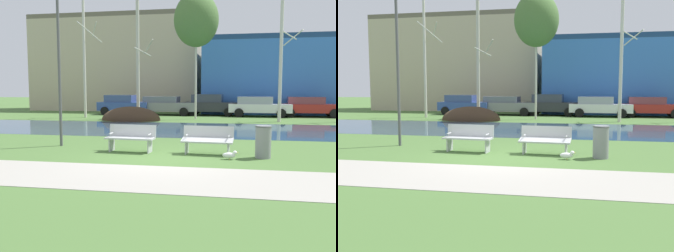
% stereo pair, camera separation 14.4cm
% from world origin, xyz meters
% --- Properties ---
extents(ground_plane, '(120.00, 120.00, 0.00)m').
position_xyz_m(ground_plane, '(0.00, 10.00, 0.00)').
color(ground_plane, '#476B33').
extents(paved_path_strip, '(60.00, 2.55, 0.01)m').
position_xyz_m(paved_path_strip, '(0.00, -2.37, 0.01)').
color(paved_path_strip, '#9E998E').
rests_on(paved_path_strip, ground).
extents(river_band, '(80.00, 6.86, 0.01)m').
position_xyz_m(river_band, '(0.00, 7.98, 0.00)').
color(river_band, '#2D475B').
rests_on(river_band, ground).
extents(soil_mound, '(3.89, 2.46, 1.79)m').
position_xyz_m(soil_mound, '(-4.59, 12.62, 0.00)').
color(soil_mound, '#423021').
rests_on(soil_mound, ground).
extents(bench_left, '(1.64, 0.67, 0.87)m').
position_xyz_m(bench_left, '(-1.24, 1.00, 0.47)').
color(bench_left, '#B2B5B7').
rests_on(bench_left, ground).
extents(bench_right, '(1.64, 0.67, 0.87)m').
position_xyz_m(bench_right, '(1.25, 1.00, 0.47)').
color(bench_right, '#B2B5B7').
rests_on(bench_right, ground).
extents(trash_bin, '(0.48, 0.48, 0.96)m').
position_xyz_m(trash_bin, '(2.92, 0.64, 0.50)').
color(trash_bin, gray).
rests_on(trash_bin, ground).
extents(seagull, '(0.45, 0.17, 0.26)m').
position_xyz_m(seagull, '(1.96, 0.22, 0.13)').
color(seagull, white).
rests_on(seagull, ground).
extents(streetlamp, '(0.32, 0.32, 6.07)m').
position_xyz_m(streetlamp, '(-4.05, 1.75, 3.98)').
color(streetlamp, '#4C4C51').
rests_on(streetlamp, ground).
extents(birch_far_left, '(1.51, 2.41, 9.23)m').
position_xyz_m(birch_far_left, '(-8.39, 14.29, 4.68)').
color(birch_far_left, beige).
rests_on(birch_far_left, ground).
extents(birch_left, '(1.22, 2.03, 8.03)m').
position_xyz_m(birch_left, '(-4.46, 14.07, 4.05)').
color(birch_left, '#BCB7A8').
rests_on(birch_left, ground).
extents(birch_center_left, '(2.95, 2.95, 8.38)m').
position_xyz_m(birch_center_left, '(-0.56, 14.28, 6.52)').
color(birch_center_left, beige).
rests_on(birch_center_left, ground).
extents(birch_center, '(1.34, 2.12, 9.29)m').
position_xyz_m(birch_center, '(4.76, 13.16, 4.66)').
color(birch_center, beige).
rests_on(birch_center, ground).
extents(parked_van_nearest_blue, '(4.14, 2.26, 1.53)m').
position_xyz_m(parked_van_nearest_blue, '(-6.63, 17.72, 0.80)').
color(parked_van_nearest_blue, '#2D4793').
rests_on(parked_van_nearest_blue, ground).
extents(parked_sedan_second_grey, '(4.81, 2.24, 1.44)m').
position_xyz_m(parked_sedan_second_grey, '(-3.31, 17.79, 0.77)').
color(parked_sedan_second_grey, slate).
rests_on(parked_sedan_second_grey, ground).
extents(parked_hatch_third_dark, '(4.14, 2.14, 1.61)m').
position_xyz_m(parked_hatch_third_dark, '(0.18, 17.92, 0.83)').
color(parked_hatch_third_dark, '#282B30').
rests_on(parked_hatch_third_dark, ground).
extents(parked_wagon_fourth_white, '(4.51, 2.20, 1.46)m').
position_xyz_m(parked_wagon_fourth_white, '(3.73, 17.26, 0.77)').
color(parked_wagon_fourth_white, silver).
rests_on(parked_wagon_fourth_white, ground).
extents(parked_suv_fifth_red, '(4.54, 2.23, 1.45)m').
position_xyz_m(parked_suv_fifth_red, '(7.31, 17.69, 0.77)').
color(parked_suv_fifth_red, maroon).
rests_on(parked_suv_fifth_red, ground).
extents(building_beige_block, '(15.59, 6.06, 8.78)m').
position_xyz_m(building_beige_block, '(-9.11, 24.27, 4.39)').
color(building_beige_block, '#BCAD8E').
rests_on(building_beige_block, ground).
extents(building_blue_store, '(15.58, 8.84, 6.23)m').
position_xyz_m(building_blue_store, '(7.15, 23.37, 3.12)').
color(building_blue_store, '#3870C6').
rests_on(building_blue_store, ground).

